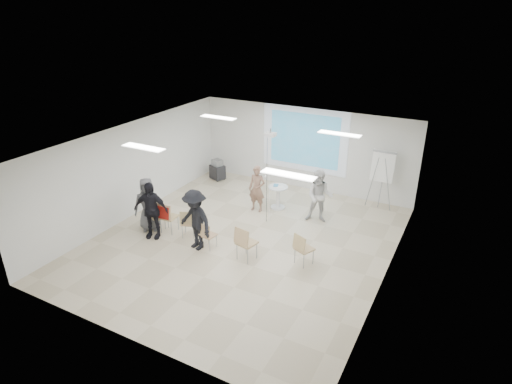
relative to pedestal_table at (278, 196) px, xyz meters
The scene contains 30 objects.
floor 2.52m from the pedestal_table, 88.66° to the right, with size 8.00×9.00×0.10m, color beige.
ceiling 3.59m from the pedestal_table, 88.66° to the right, with size 8.00×9.00×0.10m, color white.
wall_back 2.34m from the pedestal_table, 88.41° to the left, with size 8.00×0.10×3.00m, color silver.
wall_left 4.81m from the pedestal_table, 148.29° to the right, with size 0.10×9.00×3.00m, color silver.
wall_right 4.91m from the pedestal_table, 30.98° to the right, with size 0.10×9.00×3.00m, color silver.
projection_halo 2.46m from the pedestal_table, 88.36° to the left, with size 3.20×0.01×2.30m, color silver.
projection_image 2.45m from the pedestal_table, 88.34° to the left, with size 2.60×0.01×1.90m, color teal.
pedestal_table is the anchor object (origin of this frame).
player_left 0.84m from the pedestal_table, 138.72° to the right, with size 0.64×0.43×1.75m, color #936D5A.
player_right 1.62m from the pedestal_table, ahead, with size 0.91×0.73×1.88m, color silver.
controller_left 0.82m from the pedestal_table, 148.13° to the right, with size 0.04×0.13×0.04m, color white.
controller_right 1.57m from the pedestal_table, ahead, with size 0.04×0.13×0.04m, color silver.
chair_far_left 4.05m from the pedestal_table, 130.08° to the right, with size 0.45×0.48×0.81m.
chair_left_mid 3.75m from the pedestal_table, 125.45° to the right, with size 0.49×0.52×0.97m.
chair_left_inner 3.33m from the pedestal_table, 116.16° to the right, with size 0.54×0.56×0.88m.
chair_center 3.33m from the pedestal_table, 100.82° to the right, with size 0.41×0.44×0.79m.
chair_right_inner 3.36m from the pedestal_table, 79.89° to the right, with size 0.55×0.58×1.00m.
chair_right_far 3.43m from the pedestal_table, 54.18° to the right, with size 0.57×0.58×0.90m.
red_jacket 3.88m from the pedestal_table, 124.37° to the right, with size 0.39×0.09×0.37m, color #A31B14.
laptop 3.26m from the pedestal_table, 117.31° to the right, with size 0.32×0.23×0.03m, color black.
audience_left 4.25m from the pedestal_table, 125.03° to the right, with size 1.15×0.69×1.98m, color black.
audience_mid 3.54m from the pedestal_table, 105.22° to the right, with size 1.29×0.70×1.99m, color black.
audience_outer 4.23m from the pedestal_table, 131.84° to the right, with size 0.90×0.60×1.85m, color slate.
flipchart_easel 3.51m from the pedestal_table, 27.83° to the left, with size 0.86×0.65×2.00m.
av_cart 3.42m from the pedestal_table, 158.68° to the left, with size 0.65×0.59×0.80m.
ceiling_projector 2.45m from the pedestal_table, 80.85° to the right, with size 0.30×0.25×3.00m.
fluor_panel_nw 3.22m from the pedestal_table, 166.50° to the right, with size 1.20×0.30×0.02m, color white.
fluor_panel_ne 3.29m from the pedestal_table, 12.77° to the right, with size 1.20×0.30×0.02m, color white.
fluor_panel_sw 5.09m from the pedestal_table, 116.09° to the right, with size 1.20×0.30×0.02m, color white.
fluor_panel_se 5.13m from the pedestal_table, 62.58° to the right, with size 1.20×0.30×0.02m, color white.
Camera 1 is at (5.35, -9.29, 6.30)m, focal length 30.00 mm.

